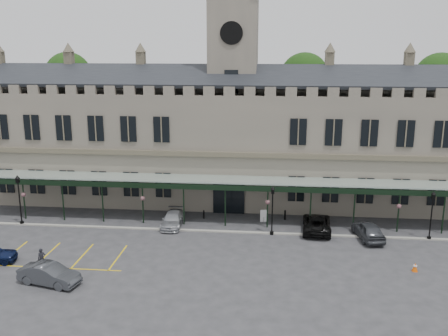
# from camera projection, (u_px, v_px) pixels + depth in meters

# --- Properties ---
(ground) EXTENTS (140.00, 140.00, 0.00)m
(ground) POSITION_uv_depth(u_px,v_px,m) (217.00, 256.00, 40.84)
(ground) COLOR #2F2F32
(station_building) EXTENTS (60.00, 10.36, 17.30)m
(station_building) POSITION_uv_depth(u_px,v_px,m) (233.00, 142.00, 54.65)
(station_building) COLOR #645E53
(station_building) RESTS_ON ground
(clock_tower) EXTENTS (5.60, 5.60, 24.80)m
(clock_tower) POSITION_uv_depth(u_px,v_px,m) (233.00, 81.00, 53.13)
(clock_tower) COLOR #645E53
(clock_tower) RESTS_ON ground
(canopy) EXTENTS (50.00, 4.10, 4.30)m
(canopy) POSITION_uv_depth(u_px,v_px,m) (226.00, 201.00, 47.47)
(canopy) COLOR #8C9E93
(canopy) RESTS_ON ground
(kerb) EXTENTS (60.00, 0.40, 0.12)m
(kerb) POSITION_uv_depth(u_px,v_px,m) (223.00, 232.00, 46.13)
(kerb) COLOR gray
(kerb) RESTS_ON ground
(parking_markings) EXTENTS (16.00, 6.00, 0.01)m
(parking_markings) POSITION_uv_depth(u_px,v_px,m) (45.00, 257.00, 40.74)
(parking_markings) COLOR gold
(parking_markings) RESTS_ON ground
(tree_behind_left) EXTENTS (6.00, 6.00, 16.00)m
(tree_behind_left) POSITION_uv_depth(u_px,v_px,m) (69.00, 77.00, 64.03)
(tree_behind_left) COLOR #332314
(tree_behind_left) RESTS_ON ground
(tree_behind_mid) EXTENTS (6.00, 6.00, 16.00)m
(tree_behind_mid) POSITION_uv_depth(u_px,v_px,m) (304.00, 79.00, 61.13)
(tree_behind_mid) COLOR #332314
(tree_behind_mid) RESTS_ON ground
(tree_behind_right) EXTENTS (6.00, 6.00, 16.00)m
(tree_behind_right) POSITION_uv_depth(u_px,v_px,m) (439.00, 80.00, 59.58)
(tree_behind_right) COLOR #332314
(tree_behind_right) RESTS_ON ground
(lamp_post_left) EXTENTS (0.47, 0.47, 4.93)m
(lamp_post_left) POSITION_uv_depth(u_px,v_px,m) (19.00, 196.00, 47.41)
(lamp_post_left) COLOR black
(lamp_post_left) RESTS_ON ground
(lamp_post_mid) EXTENTS (0.44, 0.44, 4.61)m
(lamp_post_mid) POSITION_uv_depth(u_px,v_px,m) (272.00, 206.00, 44.92)
(lamp_post_mid) COLOR black
(lamp_post_mid) RESTS_ON ground
(lamp_post_right) EXTENTS (0.43, 0.43, 4.51)m
(lamp_post_right) POSITION_uv_depth(u_px,v_px,m) (432.00, 211.00, 43.70)
(lamp_post_right) COLOR black
(lamp_post_right) RESTS_ON ground
(traffic_cone) EXTENTS (0.43, 0.43, 0.69)m
(traffic_cone) POSITION_uv_depth(u_px,v_px,m) (415.00, 267.00, 38.11)
(traffic_cone) COLOR #DA5006
(traffic_cone) RESTS_ON ground
(sign_board) EXTENTS (0.72, 0.18, 1.23)m
(sign_board) POSITION_uv_depth(u_px,v_px,m) (264.00, 216.00, 48.72)
(sign_board) COLOR black
(sign_board) RESTS_ON ground
(bollard_left) EXTENTS (0.15, 0.15, 0.85)m
(bollard_left) POSITION_uv_depth(u_px,v_px,m) (204.00, 214.00, 49.67)
(bollard_left) COLOR black
(bollard_left) RESTS_ON ground
(bollard_right) EXTENTS (0.17, 0.17, 0.98)m
(bollard_right) POSITION_uv_depth(u_px,v_px,m) (285.00, 215.00, 49.31)
(bollard_right) COLOR black
(bollard_right) RESTS_ON ground
(car_left_b) EXTENTS (4.83, 2.59, 1.51)m
(car_left_b) POSITION_uv_depth(u_px,v_px,m) (49.00, 274.00, 35.98)
(car_left_b) COLOR #36393E
(car_left_b) RESTS_ON ground
(car_taxi) EXTENTS (1.97, 4.59, 1.32)m
(car_taxi) POSITION_uv_depth(u_px,v_px,m) (173.00, 219.00, 47.57)
(car_taxi) COLOR #9D9FA4
(car_taxi) RESTS_ON ground
(car_van) EXTENTS (2.86, 5.60, 1.51)m
(car_van) POSITION_uv_depth(u_px,v_px,m) (317.00, 223.00, 46.27)
(car_van) COLOR black
(car_van) RESTS_ON ground
(car_right_a) EXTENTS (2.63, 4.93, 1.59)m
(car_right_a) POSITION_uv_depth(u_px,v_px,m) (368.00, 230.00, 44.38)
(car_right_a) COLOR #36393E
(car_right_a) RESTS_ON ground
(person_a) EXTENTS (0.71, 0.65, 1.63)m
(person_a) POSITION_uv_depth(u_px,v_px,m) (42.00, 259.00, 38.47)
(person_a) COLOR black
(person_a) RESTS_ON ground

